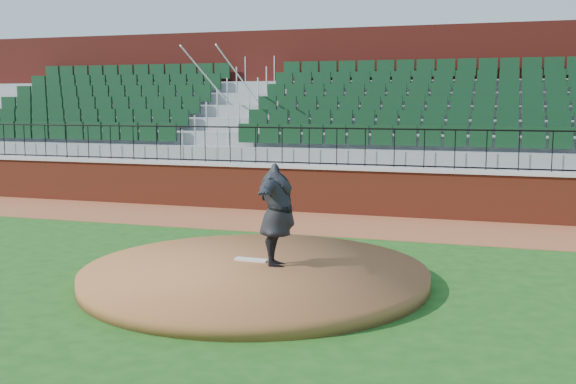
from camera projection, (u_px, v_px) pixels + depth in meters
name	position (u px, v px, depth m)	size (l,w,h in m)	color
ground	(262.00, 278.00, 11.70)	(90.00, 90.00, 0.00)	#194A15
warning_track	(336.00, 224.00, 16.79)	(34.00, 3.20, 0.01)	brown
field_wall	(350.00, 192.00, 18.22)	(34.00, 0.35, 1.20)	maroon
wall_cap	(351.00, 168.00, 18.14)	(34.00, 0.45, 0.10)	#B7B7B7
wall_railing	(351.00, 147.00, 18.06)	(34.00, 0.05, 1.00)	black
seating_stands	(371.00, 125.00, 20.57)	(34.00, 5.10, 4.60)	gray
concourse_wall	(386.00, 109.00, 23.15)	(34.00, 0.50, 5.50)	maroon
pitchers_mound	(255.00, 275.00, 11.39)	(5.79, 5.79, 0.25)	brown
pitching_rubber	(251.00, 260.00, 11.85)	(0.59, 0.15, 0.04)	silver
pitcher	(277.00, 215.00, 11.41)	(2.14, 0.58, 1.74)	black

